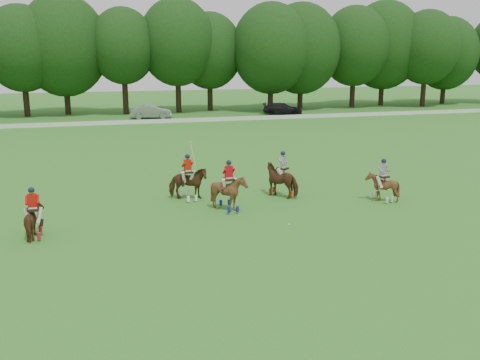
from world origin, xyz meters
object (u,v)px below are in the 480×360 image
object	(u,v)px
polo_red_a	(34,220)
polo_stripe_a	(282,180)
car_right	(283,109)
polo_ball	(289,225)
polo_red_c	(229,192)
polo_red_b	(188,183)
car_mid	(151,112)
polo_stripe_b	(382,186)

from	to	relation	value
polo_red_a	polo_stripe_a	distance (m)	12.57
car_right	polo_ball	distance (m)	44.16
polo_red_c	polo_red_a	bearing A→B (deg)	-169.17
polo_red_c	polo_stripe_a	distance (m)	3.86
polo_red_b	polo_ball	size ratio (longest dim) A/B	32.65
car_mid	polo_red_a	xyz separation A→B (m)	(-9.25, -40.26, -0.02)
car_mid	car_right	size ratio (longest dim) A/B	0.97
car_mid	polo_stripe_a	xyz separation A→B (m)	(2.82, -36.78, 0.12)
car_mid	polo_red_a	size ratio (longest dim) A/B	2.19
polo_stripe_a	polo_ball	world-z (taller)	polo_stripe_a
polo_stripe_b	polo_ball	xyz separation A→B (m)	(-5.99, -2.49, -0.75)
car_mid	polo_red_c	size ratio (longest dim) A/B	1.90
polo_red_a	polo_red_b	xyz separation A→B (m)	(7.12, 4.11, 0.11)
car_right	polo_ball	xyz separation A→B (m)	(-14.82, -41.60, -0.66)
car_mid	polo_ball	distance (m)	41.63
car_right	polo_stripe_b	world-z (taller)	polo_stripe_b
polo_red_a	polo_stripe_a	world-z (taller)	polo_stripe_a
polo_stripe_a	car_mid	bearing A→B (deg)	94.39
car_right	polo_red_b	distance (m)	40.54
polo_red_c	polo_red_b	bearing A→B (deg)	122.30
polo_red_a	polo_stripe_a	size ratio (longest dim) A/B	0.88
car_mid	polo_stripe_b	size ratio (longest dim) A/B	2.11
polo_red_b	polo_stripe_a	xyz separation A→B (m)	(4.95, -0.63, 0.02)
polo_stripe_a	car_right	bearing A→B (deg)	69.99
polo_red_a	polo_stripe_b	world-z (taller)	polo_stripe_b
polo_red_c	polo_stripe_b	distance (m)	7.99
polo_red_b	polo_stripe_a	bearing A→B (deg)	-7.24
polo_red_a	car_mid	bearing A→B (deg)	77.06
polo_stripe_a	polo_ball	distance (m)	5.09
polo_red_c	car_mid	bearing A→B (deg)	89.14
car_mid	polo_ball	bearing A→B (deg)	-171.31
polo_red_a	polo_stripe_b	size ratio (longest dim) A/B	0.96
polo_red_a	polo_stripe_b	bearing A→B (deg)	3.99
car_mid	polo_stripe_a	distance (m)	36.89
car_right	polo_red_b	size ratio (longest dim) A/B	1.65
polo_stripe_a	polo_ball	size ratio (longest dim) A/B	26.98
car_right	polo_stripe_b	xyz separation A→B (m)	(-8.82, -39.10, 0.09)
polo_stripe_b	car_right	bearing A→B (deg)	77.29
car_mid	polo_red_b	bearing A→B (deg)	-176.61
polo_ball	polo_stripe_b	bearing A→B (deg)	22.58
car_mid	car_right	xyz separation A→B (m)	(16.22, 0.00, -0.07)
polo_red_b	polo_ball	world-z (taller)	polo_red_b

